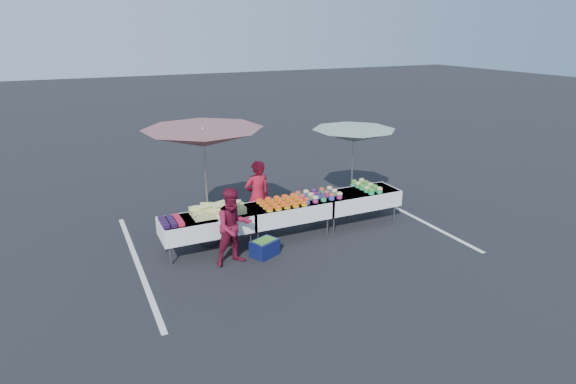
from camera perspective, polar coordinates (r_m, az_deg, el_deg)
name	(u,v)px	position (r m, az deg, el deg)	size (l,w,h in m)	color
ground	(288,235)	(10.59, 0.00, -5.13)	(80.00, 80.00, 0.00)	black
stripe_left	(138,264)	(9.79, -17.37, -8.14)	(0.10, 5.00, 0.00)	silver
stripe_right	(405,212)	(12.20, 13.73, -2.37)	(0.10, 5.00, 0.00)	silver
table_left	(207,224)	(9.78, -9.59, -3.77)	(1.86, 0.81, 0.75)	white
table_center	(288,210)	(10.36, 0.00, -2.18)	(1.86, 0.81, 0.75)	white
table_right	(358,198)	(11.20, 8.35, -0.75)	(1.86, 0.81, 0.75)	white
berry_punnets	(171,221)	(9.51, -13.67, -3.39)	(0.40, 0.54, 0.08)	black
corn_pile	(218,209)	(9.79, -8.34, -2.06)	(1.16, 0.57, 0.26)	#BAC766
plastic_bags	(226,218)	(9.52, -7.42, -3.05)	(0.30, 0.25, 0.05)	white
carrot_bowls	(282,202)	(10.22, -0.74, -1.19)	(0.95, 0.69, 0.11)	orange
potato_cups	(319,195)	(10.60, 3.67, -0.31)	(0.94, 0.58, 0.16)	#2645B3
bean_baskets	(366,186)	(11.33, 9.28, 0.70)	(0.36, 0.86, 0.15)	#279C58
vendor	(257,196)	(10.58, -3.64, -0.49)	(0.59, 0.39, 1.61)	maroon
customer	(234,227)	(9.14, -6.46, -4.10)	(0.74, 0.57, 1.51)	maroon
umbrella_left	(203,139)	(9.70, -9.99, 6.26)	(2.93, 2.93, 2.47)	black
umbrella_right	(354,136)	(11.67, 7.78, 6.57)	(2.63, 2.63, 2.05)	black
storage_bin	(265,247)	(9.63, -2.80, -6.57)	(0.62, 0.55, 0.33)	#0D1441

